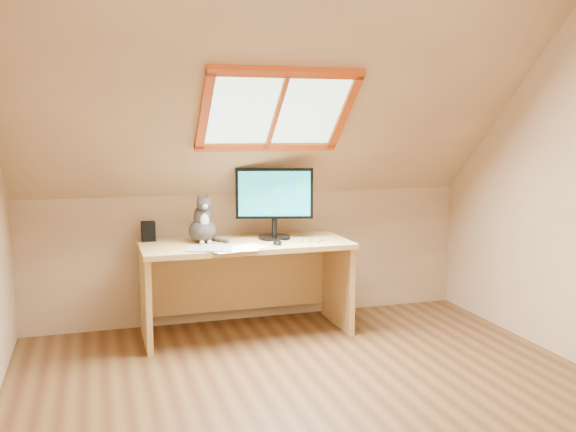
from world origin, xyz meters
name	(u,v)px	position (x,y,z in m)	size (l,w,h in m)	color
ground	(330,408)	(0.00, 0.00, 0.00)	(3.50, 3.50, 0.00)	brown
room_shell	(339,144)	(0.00, -0.09, 1.43)	(3.52, 3.52, 2.41)	tan
desk	(244,269)	(-0.14, 1.45, 0.47)	(1.50, 0.66, 0.69)	tan
monitor	(274,198)	(0.10, 1.44, 0.99)	(0.56, 0.24, 0.53)	black
cat	(202,224)	(-0.44, 1.46, 0.81)	(0.22, 0.25, 0.36)	#413B39
desk_speaker	(148,231)	(-0.81, 1.63, 0.76)	(0.10, 0.10, 0.14)	black
graphics_tablet	(210,249)	(-0.44, 1.16, 0.69)	(0.30, 0.21, 0.01)	#B2B2B7
mouse	(277,243)	(0.04, 1.19, 0.70)	(0.06, 0.11, 0.04)	black
papers	(241,249)	(-0.23, 1.12, 0.69)	(0.35, 0.30, 0.01)	white
cables	(295,242)	(0.20, 1.26, 0.69)	(0.51, 0.26, 0.01)	silver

